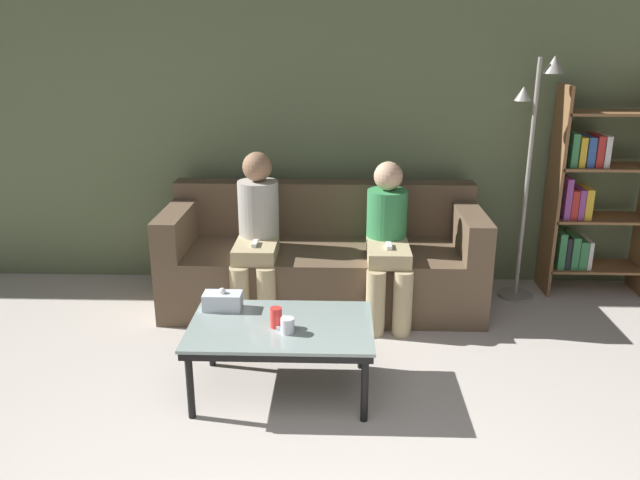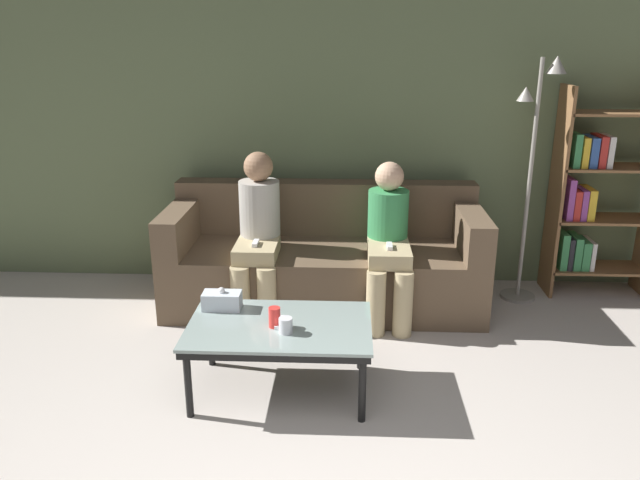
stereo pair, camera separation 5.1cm
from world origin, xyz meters
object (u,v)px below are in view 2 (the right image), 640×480
at_px(couch, 324,261).
at_px(standing_lamp, 534,156).
at_px(seated_person_mid_left, 389,238).
at_px(coffee_table, 280,331).
at_px(cup_near_right, 275,317).
at_px(seated_person_left_end, 258,231).
at_px(tissue_box, 222,300).
at_px(bookshelf, 593,198).
at_px(cup_near_left, 286,325).
at_px(game_remote, 280,322).

xyz_separation_m(couch, standing_lamp, (1.51, 0.14, 0.78)).
height_order(standing_lamp, seated_person_mid_left, standing_lamp).
height_order(coffee_table, cup_near_right, cup_near_right).
bearing_deg(seated_person_left_end, seated_person_mid_left, -1.32).
bearing_deg(tissue_box, bookshelf, 28.01).
relative_size(cup_near_right, tissue_box, 0.51).
relative_size(couch, cup_near_left, 26.70).
height_order(couch, seated_person_mid_left, seated_person_mid_left).
bearing_deg(game_remote, seated_person_mid_left, 57.77).
xyz_separation_m(couch, seated_person_left_end, (-0.46, -0.21, 0.29)).
relative_size(tissue_box, seated_person_left_end, 0.19).
height_order(cup_near_left, seated_person_mid_left, seated_person_mid_left).
xyz_separation_m(cup_near_left, tissue_box, (-0.40, 0.29, 0.01)).
bearing_deg(bookshelf, cup_near_left, -142.60).
distance_m(coffee_table, tissue_box, 0.41).
distance_m(couch, tissue_box, 1.22).
xyz_separation_m(coffee_table, cup_near_left, (0.04, -0.10, 0.08)).
distance_m(couch, bookshelf, 2.08).
distance_m(tissue_box, standing_lamp, 2.47).
xyz_separation_m(couch, bookshelf, (2.02, 0.28, 0.44)).
bearing_deg(game_remote, bookshelf, 35.10).
relative_size(tissue_box, bookshelf, 0.14).
distance_m(cup_near_right, seated_person_mid_left, 1.27).
bearing_deg(bookshelf, tissue_box, -151.99).
height_order(cup_near_right, bookshelf, bookshelf).
distance_m(cup_near_right, seated_person_left_end, 1.12).
relative_size(seated_person_left_end, seated_person_mid_left, 1.06).
relative_size(cup_near_right, game_remote, 0.75).
bearing_deg(cup_near_left, cup_near_right, 134.73).
bearing_deg(game_remote, standing_lamp, 39.70).
distance_m(standing_lamp, seated_person_left_end, 2.05).
distance_m(cup_near_left, game_remote, 0.12).
xyz_separation_m(coffee_table, bookshelf, (2.21, 1.55, 0.39)).
xyz_separation_m(couch, cup_near_right, (-0.22, -1.30, 0.15)).
xyz_separation_m(coffee_table, game_remote, (-0.00, 0.00, 0.05)).
bearing_deg(seated_person_mid_left, game_remote, -122.23).
xyz_separation_m(couch, cup_near_left, (-0.15, -1.37, 0.14)).
relative_size(couch, standing_lamp, 1.27).
xyz_separation_m(cup_near_left, seated_person_left_end, (-0.31, 1.16, 0.16)).
xyz_separation_m(couch, game_remote, (-0.19, -1.27, 0.10)).
relative_size(cup_near_right, seated_person_mid_left, 0.10).
distance_m(coffee_table, seated_person_mid_left, 1.24).
xyz_separation_m(cup_near_left, game_remote, (-0.04, 0.10, -0.03)).
relative_size(cup_near_right, seated_person_left_end, 0.10).
distance_m(coffee_table, bookshelf, 2.73).
distance_m(cup_near_left, standing_lamp, 2.33).
distance_m(standing_lamp, seated_person_mid_left, 1.23).
relative_size(cup_near_left, seated_person_mid_left, 0.08).
relative_size(game_remote, seated_person_left_end, 0.13).
bearing_deg(coffee_table, seated_person_left_end, 103.97).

